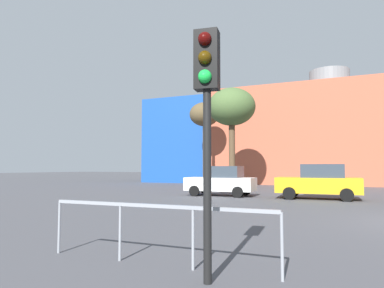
{
  "coord_description": "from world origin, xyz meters",
  "views": [
    {
      "loc": [
        -2.98,
        -11.88,
        1.66
      ],
      "look_at": [
        -10.8,
        6.52,
        3.04
      ],
      "focal_mm": 32.07,
      "sensor_mm": 36.0,
      "label": 1
    }
  ],
  "objects_px": {
    "bare_tree_1": "(232,108)",
    "bare_tree_2": "(204,116)",
    "parked_car_0": "(221,181)",
    "traffic_light_near_left": "(207,95)",
    "parked_car_1": "(319,182)"
  },
  "relations": [
    {
      "from": "bare_tree_1",
      "to": "bare_tree_2",
      "type": "distance_m",
      "value": 5.29
    },
    {
      "from": "parked_car_0",
      "to": "traffic_light_near_left",
      "type": "height_order",
      "value": "traffic_light_near_left"
    },
    {
      "from": "parked_car_0",
      "to": "bare_tree_1",
      "type": "relative_size",
      "value": 0.5
    },
    {
      "from": "parked_car_0",
      "to": "traffic_light_near_left",
      "type": "distance_m",
      "value": 15.58
    },
    {
      "from": "traffic_light_near_left",
      "to": "bare_tree_1",
      "type": "relative_size",
      "value": 0.46
    },
    {
      "from": "traffic_light_near_left",
      "to": "bare_tree_2",
      "type": "relative_size",
      "value": 0.47
    },
    {
      "from": "parked_car_1",
      "to": "bare_tree_1",
      "type": "xyz_separation_m",
      "value": [
        -6.78,
        6.81,
        5.5
      ]
    },
    {
      "from": "traffic_light_near_left",
      "to": "bare_tree_2",
      "type": "height_order",
      "value": "bare_tree_2"
    },
    {
      "from": "traffic_light_near_left",
      "to": "bare_tree_1",
      "type": "bearing_deg",
      "value": -172.07
    },
    {
      "from": "traffic_light_near_left",
      "to": "bare_tree_1",
      "type": "distance_m",
      "value": 22.68
    },
    {
      "from": "parked_car_1",
      "to": "traffic_light_near_left",
      "type": "relative_size",
      "value": 1.15
    },
    {
      "from": "bare_tree_1",
      "to": "traffic_light_near_left",
      "type": "bearing_deg",
      "value": -74.59
    },
    {
      "from": "parked_car_0",
      "to": "traffic_light_near_left",
      "type": "xyz_separation_m",
      "value": [
        4.62,
        -14.76,
        1.86
      ]
    },
    {
      "from": "parked_car_1",
      "to": "traffic_light_near_left",
      "type": "distance_m",
      "value": 14.89
    },
    {
      "from": "traffic_light_near_left",
      "to": "bare_tree_1",
      "type": "height_order",
      "value": "bare_tree_1"
    }
  ]
}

